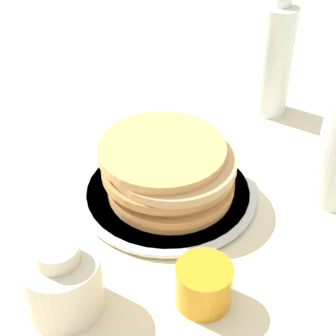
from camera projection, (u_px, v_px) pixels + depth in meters
ground_plane at (155, 202)px, 0.85m from camera, size 4.00×4.00×0.00m
plate at (168, 192)px, 0.86m from camera, size 0.27×0.27×0.01m
pancake_stack at (169, 170)px, 0.83m from camera, size 0.20×0.20×0.08m
juice_glass at (204, 285)px, 0.69m from camera, size 0.07×0.07×0.06m
cream_jug at (62, 281)px, 0.67m from camera, size 0.10×0.10×0.11m
water_bottle_mid at (274, 60)px, 0.99m from camera, size 0.06×0.06×0.22m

